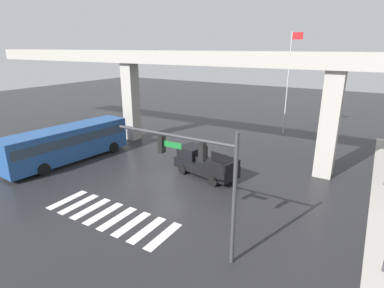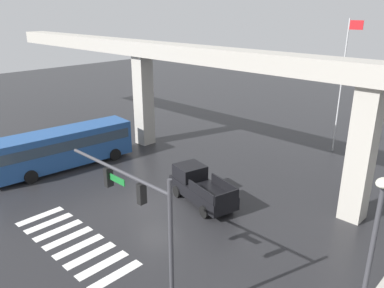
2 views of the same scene
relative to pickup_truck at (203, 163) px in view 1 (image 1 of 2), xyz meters
The scene contains 7 objects.
ground_plane 2.95m from the pickup_truck, 126.92° to the right, with size 120.00×120.00×0.00m, color #232326.
crosswalk_stripes 8.31m from the pickup_truck, 101.67° to the right, with size 8.25×2.80×0.01m.
elevated_overpass 8.49m from the pickup_truck, 109.36° to the left, with size 59.50×2.03×9.14m.
pickup_truck is the anchor object (origin of this frame).
city_bus 11.86m from the pickup_truck, 163.94° to the right, with size 3.57×10.99×2.99m.
traffic_signal_mast 9.79m from the pickup_truck, 61.71° to the right, with size 6.49×0.32×6.20m.
flagpole 15.87m from the pickup_truck, 81.50° to the left, with size 1.16×0.12×11.03m.
Camera 1 is at (12.30, -16.92, 9.47)m, focal length 28.70 mm.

